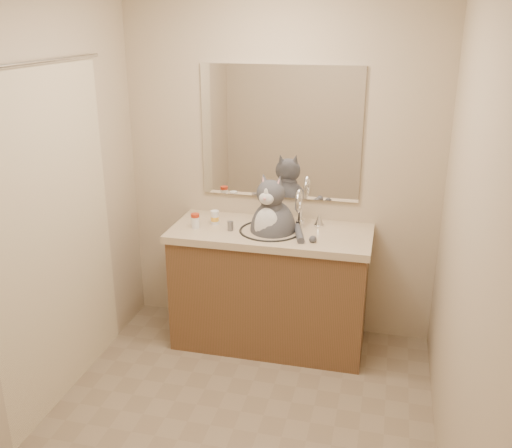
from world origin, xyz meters
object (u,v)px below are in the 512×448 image
at_px(cat, 273,226).
at_px(pill_bottle_orange, 215,218).
at_px(pill_bottle_redcap, 195,221).
at_px(grey_canister, 230,226).

xyz_separation_m(cat, pill_bottle_orange, (-0.41, 0.04, 0.01)).
bearing_deg(pill_bottle_redcap, cat, 7.38).
bearing_deg(pill_bottle_redcap, grey_canister, 1.11).
distance_m(pill_bottle_redcap, pill_bottle_orange, 0.15).
bearing_deg(pill_bottle_orange, pill_bottle_redcap, -135.68).
distance_m(pill_bottle_orange, grey_canister, 0.17).
distance_m(cat, pill_bottle_orange, 0.41).
distance_m(pill_bottle_redcap, grey_canister, 0.24).
xyz_separation_m(cat, grey_canister, (-0.27, -0.06, -0.00)).
bearing_deg(pill_bottle_orange, grey_canister, -35.05).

